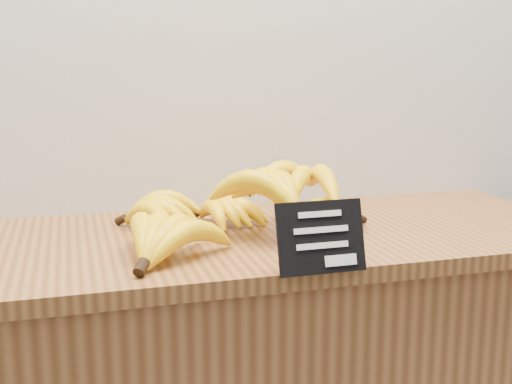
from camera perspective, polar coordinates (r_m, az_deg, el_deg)
The scene contains 3 objects.
counter_top at distance 1.27m, azimuth -0.63°, elevation -4.21°, with size 1.37×0.54×0.03m, color brown.
chalkboard_sign at distance 1.02m, azimuth 5.81°, elevation -4.03°, with size 0.15×0.01×0.12m, color black.
banana_pile at distance 1.24m, azimuth -1.38°, elevation -1.31°, with size 0.58×0.40×0.13m.
Camera 1 is at (-0.33, 1.57, 1.26)m, focal length 45.00 mm.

